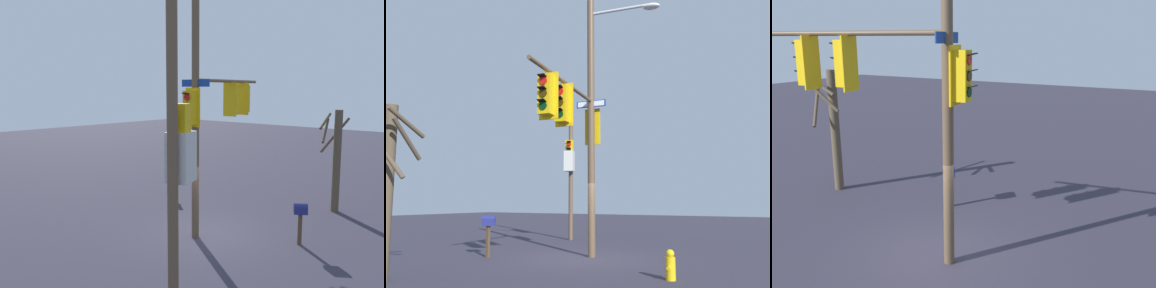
% 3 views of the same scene
% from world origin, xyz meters
% --- Properties ---
extents(ground_plane, '(80.00, 80.00, 0.00)m').
position_xyz_m(ground_plane, '(0.00, 0.00, 0.00)').
color(ground_plane, '#322E3C').
extents(main_signal_pole_assembly, '(5.44, 3.08, 9.24)m').
position_xyz_m(main_signal_pole_assembly, '(0.42, 0.36, 4.91)').
color(main_signal_pole_assembly, brown).
rests_on(main_signal_pole_assembly, ground).
extents(secondary_pole_assembly, '(0.81, 0.61, 7.61)m').
position_xyz_m(secondary_pole_assembly, '(-5.19, -3.55, 3.90)').
color(secondary_pole_assembly, brown).
rests_on(secondary_pole_assembly, ground).
extents(fire_hydrant, '(0.38, 0.24, 0.73)m').
position_xyz_m(fire_hydrant, '(2.17, 3.65, 0.34)').
color(fire_hydrant, yellow).
rests_on(fire_hydrant, ground).
extents(mailbox, '(0.45, 0.50, 1.41)m').
position_xyz_m(mailbox, '(1.33, -2.92, 1.11)').
color(mailbox, '#4C3823').
rests_on(mailbox, ground).
extents(bare_tree_behind_pole, '(1.50, 1.05, 4.28)m').
position_xyz_m(bare_tree_behind_pole, '(5.72, -2.24, 2.28)').
color(bare_tree_behind_pole, brown).
rests_on(bare_tree_behind_pole, ground).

